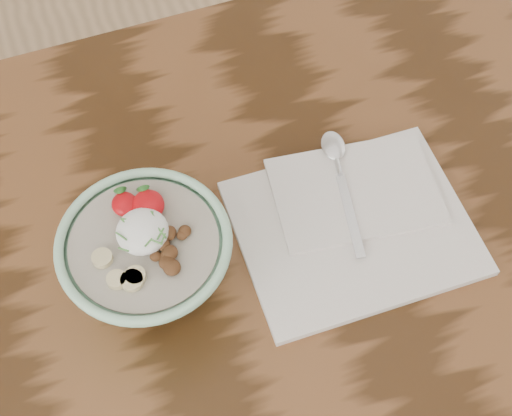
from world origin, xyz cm
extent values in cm
cube|color=#37200D|center=(0.00, 0.00, 73.00)|extent=(160.00, 90.00, 4.00)
cylinder|color=#4C2D19|center=(72.00, 37.00, 35.50)|extent=(7.00, 7.00, 71.00)
cylinder|color=#9FD5B0|center=(-1.59, 6.43, 75.55)|extent=(7.69, 7.69, 1.10)
torus|color=#9FD5B0|center=(-1.59, 6.43, 84.52)|extent=(17.48, 17.48, 1.01)
cylinder|color=#B0A592|center=(-1.59, 6.43, 83.97)|extent=(14.82, 14.82, 0.92)
ellipsoid|color=white|center=(-1.38, 7.13, 85.42)|extent=(5.17, 5.17, 2.84)
ellipsoid|color=#B4080E|center=(0.01, 9.95, 85.30)|extent=(3.19, 3.51, 1.76)
cone|color=#286623|center=(0.01, 11.39, 85.60)|extent=(1.40, 1.03, 1.52)
ellipsoid|color=#B4080E|center=(-2.20, 10.95, 85.14)|extent=(2.59, 2.85, 1.43)
cone|color=#286623|center=(-2.20, 12.11, 85.44)|extent=(1.40, 1.03, 1.52)
cylinder|color=#CFBE88|center=(-5.77, 5.98, 84.83)|extent=(2.03, 2.03, 0.70)
cylinder|color=#CFBE88|center=(-5.04, 3.29, 84.83)|extent=(1.91, 1.91, 0.70)
cylinder|color=#CFBE88|center=(-3.69, 2.71, 84.83)|extent=(2.19, 2.19, 0.70)
cylinder|color=#CFBE88|center=(-3.25, 3.05, 84.83)|extent=(2.00, 2.00, 0.70)
ellipsoid|color=#573119|center=(-0.07, 3.32, 84.99)|extent=(1.89, 1.78, 0.92)
ellipsoid|color=#573119|center=(2.56, 6.05, 84.90)|extent=(1.43, 1.50, 0.73)
ellipsoid|color=#573119|center=(0.07, 3.92, 84.93)|extent=(1.85, 1.79, 0.77)
ellipsoid|color=#573119|center=(0.49, 4.19, 85.01)|extent=(2.17, 2.21, 1.00)
ellipsoid|color=#573119|center=(0.22, 2.62, 85.03)|extent=(1.72, 1.81, 0.98)
ellipsoid|color=#573119|center=(-0.85, 4.34, 84.88)|extent=(1.49, 1.31, 0.82)
ellipsoid|color=#573119|center=(0.13, 5.35, 84.96)|extent=(1.63, 1.78, 1.04)
ellipsoid|color=#573119|center=(1.06, 6.29, 85.00)|extent=(1.95, 2.07, 1.08)
ellipsoid|color=#573119|center=(2.17, 5.74, 84.82)|extent=(1.36, 1.31, 0.84)
cylinder|color=#468237|center=(0.06, 7.99, 86.43)|extent=(0.30, 0.94, 0.21)
cylinder|color=#468237|center=(0.32, 5.73, 86.43)|extent=(0.58, 1.42, 0.23)
cylinder|color=#468237|center=(0.16, 5.71, 86.43)|extent=(1.06, 1.07, 0.23)
cylinder|color=#468237|center=(-3.42, 6.74, 86.43)|extent=(0.91, 1.29, 0.23)
cylinder|color=#468237|center=(-0.82, 7.09, 86.43)|extent=(0.39, 0.97, 0.21)
cylinder|color=#468237|center=(-3.58, 5.27, 86.43)|extent=(0.96, 0.83, 0.22)
cylinder|color=#468237|center=(-1.17, 5.18, 86.43)|extent=(0.97, 0.74, 0.22)
cylinder|color=#468237|center=(-2.36, 8.25, 86.43)|extent=(1.05, 0.86, 0.22)
cylinder|color=#468237|center=(0.23, 5.08, 86.43)|extent=(0.88, 1.10, 0.22)
cylinder|color=#468237|center=(-1.00, 7.78, 86.43)|extent=(1.03, 1.35, 0.23)
cylinder|color=#468237|center=(-2.64, 7.91, 86.43)|extent=(0.79, 1.50, 0.23)
cylinder|color=#468237|center=(-0.41, 4.97, 86.43)|extent=(0.95, 0.95, 0.22)
cylinder|color=#468237|center=(-0.12, 7.59, 86.43)|extent=(0.69, 1.54, 0.23)
cube|color=silver|center=(21.41, 5.21, 75.50)|extent=(26.35, 21.52, 0.99)
cube|color=silver|center=(23.39, 9.18, 76.29)|extent=(20.38, 15.26, 0.60)
cube|color=silver|center=(21.35, 6.14, 76.75)|extent=(3.20, 10.89, 0.33)
cylinder|color=silver|center=(22.73, 12.88, 76.92)|extent=(1.22, 2.92, 0.66)
ellipsoid|color=silver|center=(23.27, 15.55, 77.04)|extent=(3.71, 4.84, 0.90)
camera|label=1|loc=(-2.62, -28.32, 145.81)|focal=50.00mm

